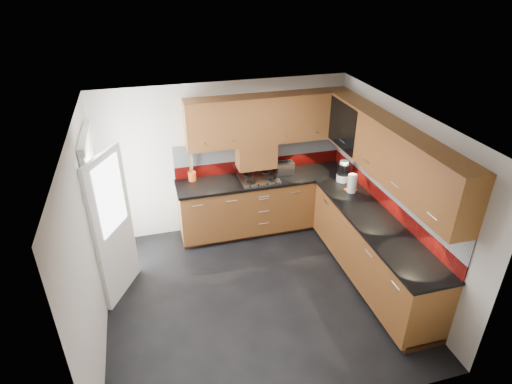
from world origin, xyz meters
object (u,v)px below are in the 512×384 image
object	(u,v)px
gas_hob	(259,178)
toaster	(285,168)
food_processor	(343,172)
utensil_pot	(192,175)

from	to	relation	value
gas_hob	toaster	xyz separation A→B (m)	(0.44, 0.08, 0.08)
gas_hob	food_processor	distance (m)	1.29
toaster	food_processor	distance (m)	0.91
toaster	gas_hob	bearing A→B (deg)	-170.12
gas_hob	toaster	size ratio (longest dim) A/B	2.09
utensil_pot	gas_hob	bearing A→B (deg)	-12.93
utensil_pot	food_processor	xyz separation A→B (m)	(2.22, -0.62, 0.06)
utensil_pot	toaster	size ratio (longest dim) A/B	1.50
toaster	food_processor	xyz separation A→B (m)	(0.78, -0.47, 0.05)
utensil_pot	food_processor	bearing A→B (deg)	-15.56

